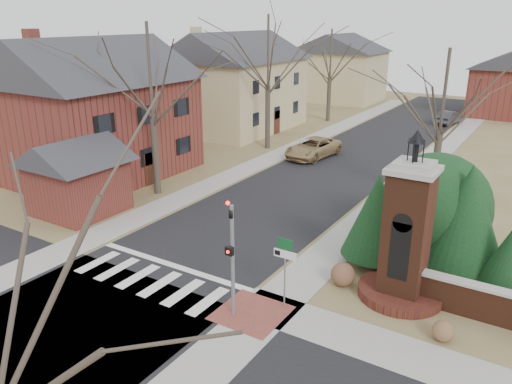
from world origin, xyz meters
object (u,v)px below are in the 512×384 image
Objects in this scene: sign_post at (285,259)px; pickup_truck at (313,148)px; brick_gate_monument at (405,245)px; distant_car at (449,117)px; traffic_signal_pole at (232,250)px.

pickup_truck is at bearing 112.95° from sign_post.
sign_post is 0.42× the size of brick_gate_monument.
brick_gate_monument is 35.29m from distant_car.
traffic_signal_pole is 1.12× the size of distant_car.
traffic_signal_pole is at bearing -136.76° from brick_gate_monument.
sign_post is at bearing 103.22° from distant_car.
distant_car is at bearing 78.92° from pickup_truck.
distant_car is at bearing 91.31° from traffic_signal_pole.
sign_post reaches higher than distant_car.
sign_post is at bearing 47.57° from traffic_signal_pole.
brick_gate_monument is 1.24× the size of pickup_truck.
traffic_signal_pole reaches higher than pickup_truck.
traffic_signal_pole is 6.47m from brick_gate_monument.
pickup_truck is at bearing 125.33° from brick_gate_monument.
traffic_signal_pole is 0.86× the size of pickup_truck.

